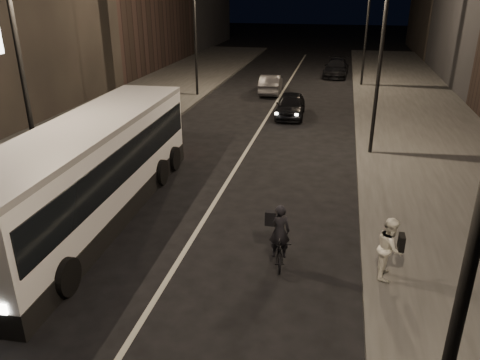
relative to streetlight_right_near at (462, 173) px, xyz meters
The scene contains 14 objects.
ground 8.55m from the streetlight_right_near, 143.12° to the left, with size 180.00×180.00×0.00m, color black.
sidewalk_right 19.02m from the streetlight_right_near, 80.02° to the left, with size 7.00×70.00×0.16m, color #333330.
sidewalk_left 23.31m from the streetlight_right_near, 127.54° to the left, with size 7.00×70.00×0.16m, color #333330.
streetlight_right_near is the anchor object (origin of this frame).
streetlight_right_mid 16.00m from the streetlight_right_near, 90.00° to the left, with size 1.20×0.44×8.12m.
streetlight_right_far 32.00m from the streetlight_right_near, 90.00° to the left, with size 1.20×0.44×8.12m.
streetlight_left_near 13.33m from the streetlight_right_near, 143.12° to the left, with size 1.20×0.44×8.12m.
streetlight_left_far 28.10m from the streetlight_right_near, 112.30° to the left, with size 1.20×0.44×8.12m.
city_bus 12.44m from the streetlight_right_near, 138.64° to the left, with size 3.11×11.95×3.20m.
cyclist_on_bicycle 8.24m from the streetlight_right_near, 112.37° to the left, with size 0.82×1.69×1.86m.
pedestrian_woman 7.43m from the streetlight_right_near, 87.44° to the left, with size 0.81×0.63×1.66m, color silver.
car_near 22.91m from the streetlight_right_near, 100.38° to the left, with size 1.60×3.98×1.36m, color black.
car_mid 29.17m from the streetlight_right_near, 102.30° to the left, with size 1.40×4.02×1.33m, color #38383A.
car_far 36.42m from the streetlight_right_near, 92.75° to the left, with size 1.94×4.78×1.39m, color black.
Camera 1 is at (4.03, -8.84, 7.14)m, focal length 35.00 mm.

